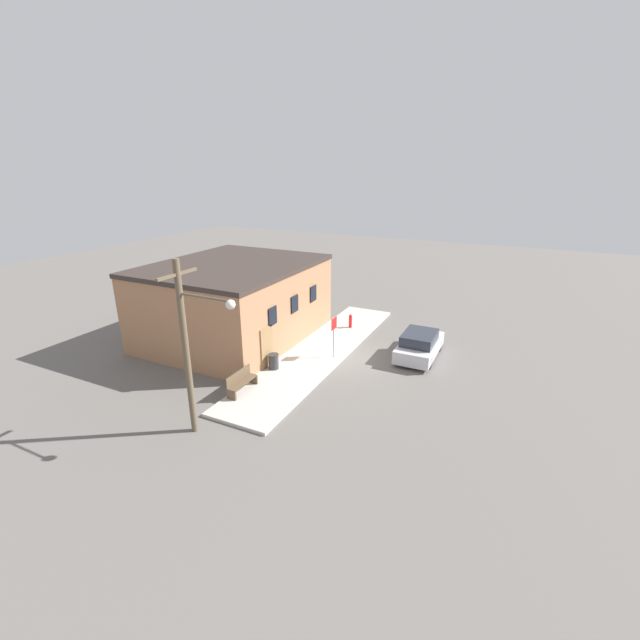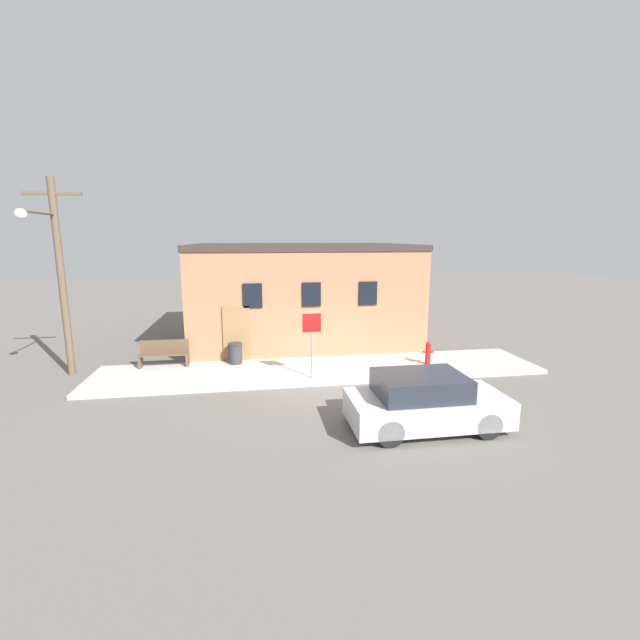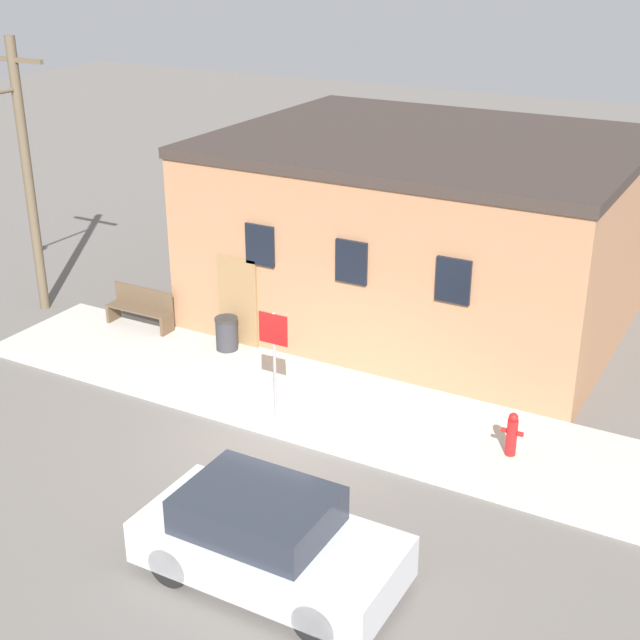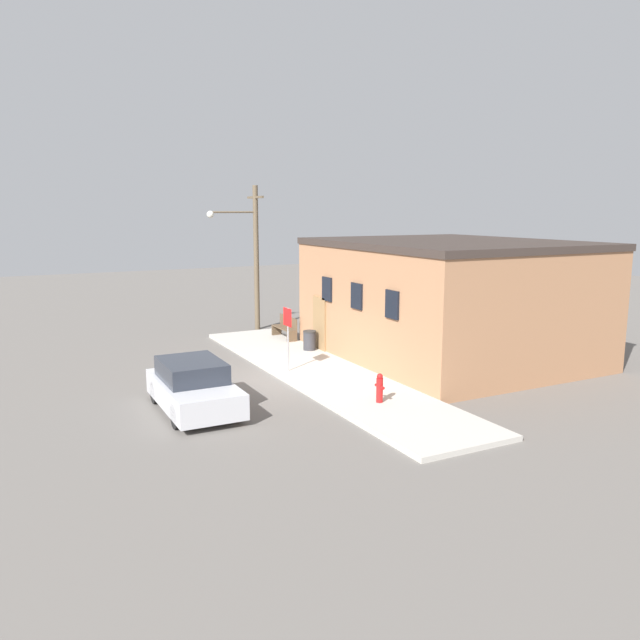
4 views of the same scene
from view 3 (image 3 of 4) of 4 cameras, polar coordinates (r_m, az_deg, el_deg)
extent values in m
plane|color=#66605B|center=(16.76, -2.40, -7.71)|extent=(80.00, 80.00, 0.00)
cube|color=#BCB7AD|center=(17.84, 0.10, -5.34)|extent=(15.53, 3.00, 0.14)
cube|color=#A87551|center=(21.61, 6.79, 5.54)|extent=(9.39, 7.81, 4.16)
cube|color=#382D28|center=(21.04, 7.08, 11.26)|extent=(9.49, 7.91, 0.24)
cube|color=black|center=(19.08, -3.86, 4.81)|extent=(0.70, 0.08, 0.90)
cube|color=black|center=(18.05, 2.03, 3.74)|extent=(0.70, 0.08, 0.90)
cube|color=black|center=(17.23, 8.54, 2.51)|extent=(0.70, 0.08, 0.90)
cube|color=#937047|center=(19.93, -5.26, 1.04)|extent=(1.00, 0.08, 2.20)
cylinder|color=red|center=(16.24, 12.16, -7.34)|extent=(0.19, 0.19, 0.70)
sphere|color=red|center=(16.04, 12.28, -6.12)|extent=(0.17, 0.17, 0.17)
cylinder|color=red|center=(16.22, 11.69, -6.91)|extent=(0.11, 0.09, 0.09)
cylinder|color=red|center=(16.15, 12.70, -7.14)|extent=(0.11, 0.09, 0.09)
cylinder|color=gray|center=(16.77, -2.92, -2.95)|extent=(0.06, 0.06, 2.14)
cube|color=red|center=(16.43, -3.01, -0.57)|extent=(0.61, 0.02, 0.61)
cube|color=brown|center=(21.91, -13.08, 0.51)|extent=(0.08, 0.44, 0.42)
cube|color=brown|center=(20.92, -9.76, -0.32)|extent=(0.08, 0.44, 0.42)
cube|color=brown|center=(21.32, -11.51, 0.68)|extent=(1.69, 0.44, 0.04)
cube|color=brown|center=(21.36, -11.22, 1.48)|extent=(1.69, 0.04, 0.47)
cylinder|color=#333338|center=(19.90, -5.99, -0.94)|extent=(0.49, 0.49, 0.70)
cylinder|color=#2D2D2D|center=(19.75, -6.03, 0.06)|extent=(0.51, 0.51, 0.06)
cylinder|color=brown|center=(22.54, -18.16, 8.52)|extent=(0.24, 0.24, 6.60)
cube|color=brown|center=(22.05, -19.09, 15.48)|extent=(1.80, 0.10, 0.10)
cylinder|color=black|center=(13.49, 3.15, -14.77)|extent=(0.65, 0.20, 0.65)
cylinder|color=black|center=(12.41, -0.28, -18.79)|extent=(0.65, 0.20, 0.65)
cylinder|color=black|center=(14.47, -5.60, -11.88)|extent=(0.65, 0.20, 0.65)
cylinder|color=black|center=(13.46, -9.55, -15.22)|extent=(0.65, 0.20, 0.65)
cube|color=silver|center=(13.28, -3.21, -14.43)|extent=(3.87, 1.80, 0.68)
cube|color=#282D38|center=(13.00, -4.01, -12.05)|extent=(2.13, 1.58, 0.54)
camera|label=1|loc=(26.89, -54.42, 15.88)|focal=24.00mm
camera|label=2|loc=(10.70, -58.52, -10.70)|focal=24.00mm
camera|label=4|loc=(11.95, 90.19, -16.78)|focal=35.00mm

